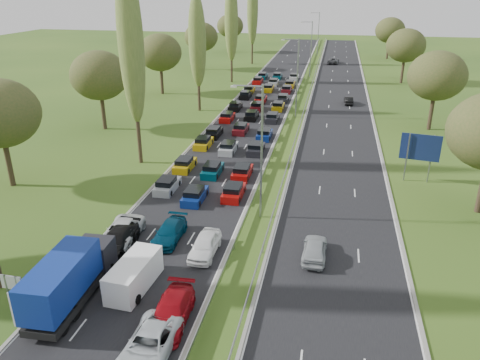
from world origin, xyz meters
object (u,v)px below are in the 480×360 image
Objects in this scene: near_car_3 at (117,240)px; info_sign at (12,285)px; white_van_rear at (135,273)px; blue_lorry at (70,278)px; direction_sign at (420,150)px; near_car_2 at (121,232)px.

info_sign reaches higher than near_car_3.
white_van_rear is (3.41, -4.35, 0.27)m from near_car_3.
white_van_rear is at bearing 34.24° from blue_lorry.
direction_sign is at bearing 38.14° from near_car_3.
near_car_2 is 2.62× the size of info_sign.
near_car_3 is 6.93m from blue_lorry.
blue_lorry reaches higher than info_sign.
direction_sign is at bearing 32.17° from near_car_2.
near_car_2 is 1.06× the size of direction_sign.
near_car_2 is at bearing 127.20° from white_van_rear.
near_car_2 is at bearing 69.17° from info_sign.
blue_lorry is 4.27m from white_van_rear.
info_sign is (-7.09, -3.35, 0.31)m from white_van_rear.
white_van_rear is at bearing -59.91° from near_car_2.
direction_sign is at bearing 51.44° from white_van_rear.
near_car_3 is at bearing -142.72° from direction_sign.
near_car_3 is 1.02× the size of direction_sign.
info_sign is 0.40× the size of direction_sign.
white_van_rear reaches higher than near_car_3.
direction_sign is (25.38, 17.82, 2.78)m from near_car_2.
white_van_rear is 32.07m from direction_sign.
direction_sign is (21.71, 23.47, 2.51)m from white_van_rear.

